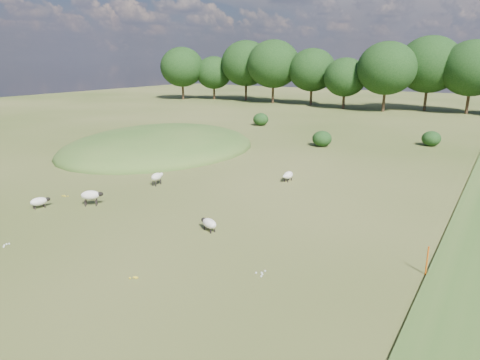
# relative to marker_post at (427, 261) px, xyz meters

# --- Properties ---
(ground) EXTENTS (160.00, 160.00, 0.00)m
(ground) POSITION_rel_marker_post_xyz_m (-13.54, 20.58, -0.60)
(ground) COLOR #334716
(ground) RESTS_ON ground
(mound) EXTENTS (16.00, 20.00, 4.00)m
(mound) POSITION_rel_marker_post_xyz_m (-25.54, 12.58, -0.60)
(mound) COLOR #33561E
(mound) RESTS_ON ground
(treeline) EXTENTS (96.28, 14.66, 11.70)m
(treeline) POSITION_rel_marker_post_xyz_m (-14.60, 56.02, 5.97)
(treeline) COLOR black
(treeline) RESTS_ON ground
(shrubs) EXTENTS (22.32, 10.37, 1.57)m
(shrubs) POSITION_rel_marker_post_xyz_m (-14.88, 26.71, 0.16)
(shrubs) COLOR black
(shrubs) RESTS_ON ground
(marker_post) EXTENTS (0.06, 0.06, 1.20)m
(marker_post) POSITION_rel_marker_post_xyz_m (0.00, 0.00, 0.00)
(marker_post) COLOR #D8590C
(marker_post) RESTS_ON ground
(sheep_0) EXTENTS (1.20, 1.11, 0.90)m
(sheep_0) POSITION_rel_marker_post_xyz_m (-17.73, -1.58, 0.03)
(sheep_0) COLOR beige
(sheep_0) RESTS_ON ground
(sheep_1) EXTENTS (0.54, 1.18, 0.68)m
(sheep_1) POSITION_rel_marker_post_xyz_m (-10.46, 9.06, -0.17)
(sheep_1) COLOR beige
(sheep_1) RESTS_ON ground
(sheep_2) EXTENTS (0.73, 1.14, 0.63)m
(sheep_2) POSITION_rel_marker_post_xyz_m (-19.86, -3.45, -0.20)
(sheep_2) COLOR beige
(sheep_2) RESTS_ON ground
(sheep_3) EXTENTS (0.61, 1.18, 0.83)m
(sheep_3) POSITION_rel_marker_post_xyz_m (-17.46, 3.55, -0.02)
(sheep_3) COLOR beige
(sheep_3) RESTS_ON ground
(sheep_4) EXTENTS (1.16, 0.76, 0.64)m
(sheep_4) POSITION_rel_marker_post_xyz_m (-9.79, -0.99, -0.19)
(sheep_4) COLOR beige
(sheep_4) RESTS_ON ground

